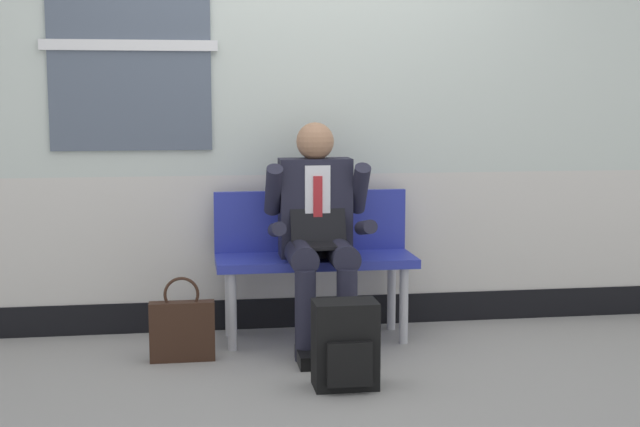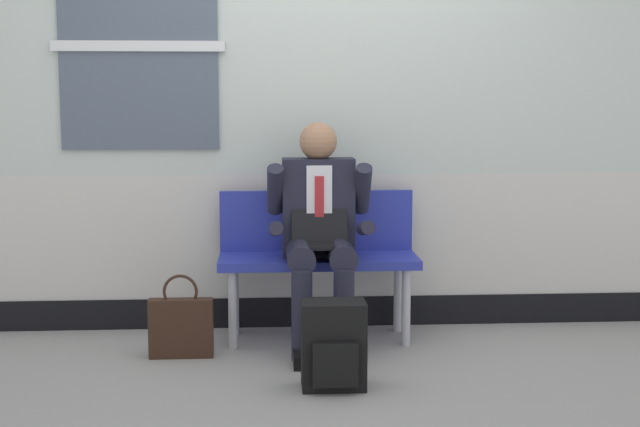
# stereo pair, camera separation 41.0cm
# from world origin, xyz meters

# --- Properties ---
(ground_plane) EXTENTS (18.00, 18.00, 0.00)m
(ground_plane) POSITION_xyz_m (0.00, 0.00, 0.00)
(ground_plane) COLOR gray
(station_wall) EXTENTS (6.84, 0.16, 2.89)m
(station_wall) POSITION_xyz_m (-0.01, 0.67, 1.43)
(station_wall) COLOR beige
(station_wall) RESTS_ON ground
(bench_with_person) EXTENTS (1.12, 0.42, 0.83)m
(bench_with_person) POSITION_xyz_m (0.01, 0.39, 0.51)
(bench_with_person) COLOR #28339E
(bench_with_person) RESTS_ON ground
(person_seated) EXTENTS (0.57, 0.70, 1.23)m
(person_seated) POSITION_xyz_m (0.01, 0.20, 0.66)
(person_seated) COLOR #1E1E2D
(person_seated) RESTS_ON ground
(backpack) EXTENTS (0.30, 0.23, 0.42)m
(backpack) POSITION_xyz_m (0.03, -0.53, 0.20)
(backpack) COLOR black
(backpack) RESTS_ON ground
(handbag) EXTENTS (0.34, 0.08, 0.45)m
(handbag) POSITION_xyz_m (-0.74, 0.02, 0.17)
(handbag) COLOR #331E14
(handbag) RESTS_ON ground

